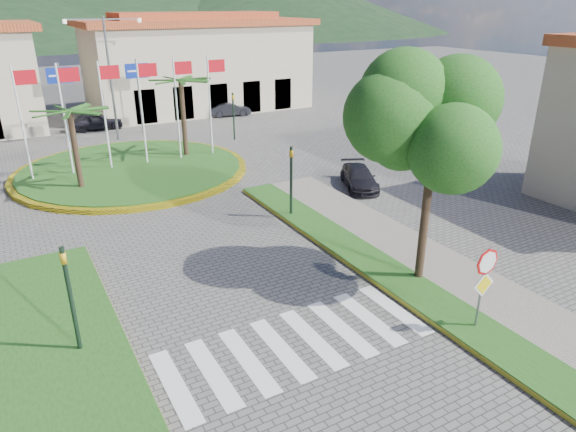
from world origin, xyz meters
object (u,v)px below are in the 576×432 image
car_dark_a (96,121)px  deciduous_tree (435,131)px  car_side_right (359,178)px  stop_sign (484,277)px  roundabout_island (132,169)px  car_dark_b (230,109)px

car_dark_a → deciduous_tree: bearing=-169.1°
car_side_right → deciduous_tree: bearing=-90.4°
deciduous_tree → stop_sign: bearing=-101.2°
stop_sign → deciduous_tree: bearing=78.8°
stop_sign → car_dark_a: (-4.64, 31.86, -1.14)m
roundabout_island → car_side_right: size_ratio=3.49×
roundabout_island → car_dark_a: (0.26, 11.82, 0.47)m
car_dark_b → car_side_right: bearing=-173.6°
stop_sign → car_side_right: stop_sign is taller
car_dark_a → car_dark_b: (10.65, -0.33, -0.09)m
deciduous_tree → car_side_right: size_ratio=1.87×
deciduous_tree → car_dark_b: size_ratio=2.00×
roundabout_island → stop_sign: bearing=-76.3°
deciduous_tree → car_dark_b: (5.42, 28.49, -4.62)m
deciduous_tree → car_dark_a: deciduous_tree is taller
roundabout_island → deciduous_tree: size_ratio=1.87×
stop_sign → car_side_right: size_ratio=0.73×
stop_sign → car_side_right: bearing=68.7°
car_dark_a → car_dark_b: 10.66m
deciduous_tree → car_side_right: bearing=65.4°
roundabout_island → stop_sign: (4.90, -20.04, 1.62)m
stop_sign → car_dark_a: 32.22m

